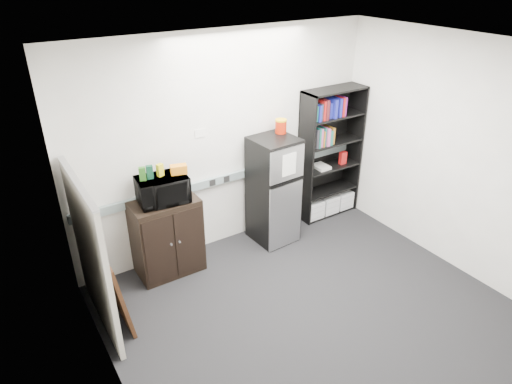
% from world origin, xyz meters
% --- Properties ---
extents(floor, '(4.00, 4.00, 0.00)m').
position_xyz_m(floor, '(0.00, 0.00, 0.00)').
color(floor, black).
rests_on(floor, ground).
extents(wall_back, '(4.00, 0.02, 2.70)m').
position_xyz_m(wall_back, '(0.00, 1.75, 1.35)').
color(wall_back, silver).
rests_on(wall_back, floor).
extents(wall_right, '(0.02, 3.50, 2.70)m').
position_xyz_m(wall_right, '(2.00, 0.00, 1.35)').
color(wall_right, silver).
rests_on(wall_right, floor).
extents(wall_left, '(0.02, 3.50, 2.70)m').
position_xyz_m(wall_left, '(-2.00, 0.00, 1.35)').
color(wall_left, silver).
rests_on(wall_left, floor).
extents(ceiling, '(4.00, 3.50, 0.02)m').
position_xyz_m(ceiling, '(0.00, 0.00, 2.70)').
color(ceiling, white).
rests_on(ceiling, wall_back).
extents(electrical_raceway, '(3.92, 0.05, 0.10)m').
position_xyz_m(electrical_raceway, '(0.00, 1.72, 0.90)').
color(electrical_raceway, gray).
rests_on(electrical_raceway, wall_back).
extents(wall_note, '(0.14, 0.00, 0.10)m').
position_xyz_m(wall_note, '(-0.35, 1.74, 1.55)').
color(wall_note, white).
rests_on(wall_note, wall_back).
extents(bookshelf, '(0.90, 0.34, 1.85)m').
position_xyz_m(bookshelf, '(1.53, 1.57, 0.91)').
color(bookshelf, black).
rests_on(bookshelf, floor).
extents(cubicle_partition, '(0.06, 1.30, 1.62)m').
position_xyz_m(cubicle_partition, '(-1.90, 1.08, 0.81)').
color(cubicle_partition, gray).
rests_on(cubicle_partition, floor).
extents(cabinet, '(0.76, 0.50, 0.94)m').
position_xyz_m(cabinet, '(-0.97, 1.50, 0.47)').
color(cabinet, black).
rests_on(cabinet, floor).
extents(microwave, '(0.58, 0.42, 0.30)m').
position_xyz_m(microwave, '(-0.97, 1.48, 1.09)').
color(microwave, black).
rests_on(microwave, cabinet).
extents(snack_box_a, '(0.08, 0.07, 0.15)m').
position_xyz_m(snack_box_a, '(-1.16, 1.52, 1.32)').
color(snack_box_a, '#265B1A').
rests_on(snack_box_a, microwave).
extents(snack_box_b, '(0.08, 0.06, 0.15)m').
position_xyz_m(snack_box_b, '(-1.08, 1.52, 1.32)').
color(snack_box_b, '#0C3823').
rests_on(snack_box_b, microwave).
extents(snack_box_c, '(0.08, 0.07, 0.14)m').
position_xyz_m(snack_box_c, '(-0.96, 1.52, 1.32)').
color(snack_box_c, gold).
rests_on(snack_box_c, microwave).
extents(snack_bag, '(0.20, 0.14, 0.10)m').
position_xyz_m(snack_bag, '(-0.77, 1.47, 1.30)').
color(snack_bag, orange).
rests_on(snack_bag, microwave).
extents(refrigerator, '(0.56, 0.59, 1.42)m').
position_xyz_m(refrigerator, '(0.48, 1.42, 0.71)').
color(refrigerator, black).
rests_on(refrigerator, floor).
extents(coffee_can, '(0.15, 0.15, 0.20)m').
position_xyz_m(coffee_can, '(0.66, 1.55, 1.51)').
color(coffee_can, '#AD1E07').
rests_on(coffee_can, refrigerator).
extents(framed_poster, '(0.16, 0.67, 0.86)m').
position_xyz_m(framed_poster, '(-1.77, 0.97, 0.43)').
color(framed_poster, black).
rests_on(framed_poster, floor).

